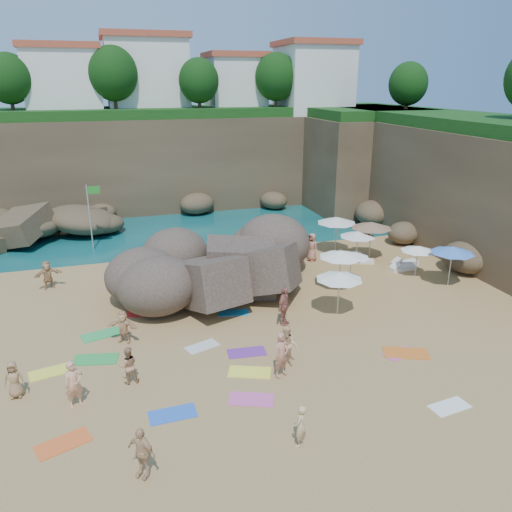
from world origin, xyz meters
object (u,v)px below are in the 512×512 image
object	(u,v)px
person_stand_4	(312,247)
person_stand_5	(48,275)
parasol_2	(337,220)
person_stand_6	(300,426)
lounger_0	(214,288)
person_stand_0	(74,384)
person_stand_2	(159,249)
flag_pole	(91,209)
parasol_0	(238,245)
person_stand_3	(284,306)
rock_outcrop	(218,291)
person_stand_1	(128,365)
parasol_1	(231,244)

from	to	relation	value
person_stand_4	person_stand_5	world-z (taller)	person_stand_4
parasol_2	person_stand_6	world-z (taller)	parasol_2
lounger_0	person_stand_5	xyz separation A→B (m)	(-8.78, 3.10, 0.66)
person_stand_0	person_stand_2	world-z (taller)	person_stand_0
flag_pole	parasol_0	distance (m)	11.14
person_stand_3	person_stand_4	xyz separation A→B (m)	(4.80, 7.96, -0.04)
parasol_0	person_stand_3	world-z (taller)	parasol_0
rock_outcrop	person_stand_5	distance (m)	9.56
parasol_0	person_stand_0	world-z (taller)	parasol_0
parasol_2	person_stand_5	bearing A→B (deg)	-177.05
rock_outcrop	person_stand_4	world-z (taller)	person_stand_4
person_stand_6	rock_outcrop	bearing A→B (deg)	-137.55
flag_pole	person_stand_2	xyz separation A→B (m)	(4.01, -3.67, -2.05)
person_stand_3	lounger_0	bearing A→B (deg)	68.72
person_stand_0	person_stand_1	xyz separation A→B (m)	(1.92, 0.93, -0.14)
rock_outcrop	flag_pole	world-z (taller)	flag_pole
person_stand_3	flag_pole	bearing A→B (deg)	74.15
parasol_0	person_stand_5	size ratio (longest dim) A/B	1.32
parasol_0	person_stand_4	world-z (taller)	parasol_0
flag_pole	person_stand_3	bearing A→B (deg)	-59.14
person_stand_2	person_stand_4	world-z (taller)	person_stand_4
parasol_0	person_stand_6	world-z (taller)	parasol_0
parasol_1	parasol_2	bearing A→B (deg)	15.15
lounger_0	person_stand_4	distance (m)	7.80
person_stand_1	person_stand_3	distance (m)	7.91
person_stand_4	person_stand_3	bearing A→B (deg)	-59.48
person_stand_5	person_stand_4	bearing A→B (deg)	-19.10
flag_pole	rock_outcrop	bearing A→B (deg)	-55.82
rock_outcrop	person_stand_4	size ratio (longest dim) A/B	4.77
parasol_1	parasol_0	bearing A→B (deg)	16.33
person_stand_0	parasol_1	bearing A→B (deg)	32.18
rock_outcrop	lounger_0	size ratio (longest dim) A/B	4.51
flag_pole	parasol_0	size ratio (longest dim) A/B	2.10
lounger_0	person_stand_6	world-z (taller)	person_stand_6
person_stand_2	person_stand_5	world-z (taller)	person_stand_2
parasol_0	rock_outcrop	bearing A→B (deg)	-129.52
parasol_0	person_stand_3	xyz separation A→B (m)	(0.40, -6.97, -0.90)
rock_outcrop	person_stand_6	size ratio (longest dim) A/B	6.06
parasol_1	person_stand_5	size ratio (longest dim) A/B	1.40
rock_outcrop	person_stand_0	xyz separation A→B (m)	(-7.17, -8.63, 0.90)
person_stand_6	lounger_0	bearing A→B (deg)	-136.62
person_stand_4	person_stand_6	xyz separation A→B (m)	(-7.17, -15.98, -0.20)
parasol_1	person_stand_1	xyz separation A→B (m)	(-6.57, -9.68, -1.23)
flag_pole	person_stand_0	xyz separation A→B (m)	(-0.69, -18.18, -1.99)
person_stand_5	person_stand_6	size ratio (longest dim) A/B	1.13
flag_pole	person_stand_2	world-z (taller)	flag_pole
person_stand_5	parasol_0	bearing A→B (deg)	-24.50
flag_pole	person_stand_6	world-z (taller)	flag_pole
person_stand_2	person_stand_3	distance (m)	11.69
person_stand_0	person_stand_1	world-z (taller)	person_stand_0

